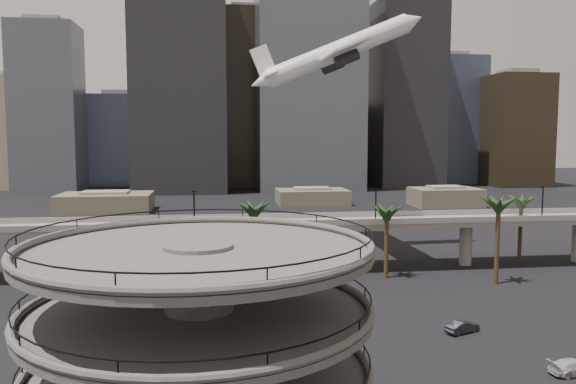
{
  "coord_description": "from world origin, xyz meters",
  "views": [
    {
      "loc": [
        -12.07,
        -39.24,
        22.97
      ],
      "look_at": [
        -2.95,
        28.0,
        16.32
      ],
      "focal_mm": 35.0,
      "sensor_mm": 36.0,
      "label": 1
    }
  ],
  "objects": [
    {
      "name": "parking_ramp",
      "position": [
        -13.0,
        -4.0,
        9.84
      ],
      "size": [
        22.2,
        22.2,
        17.35
      ],
      "color": "#524F4C",
      "rests_on": "ground"
    },
    {
      "name": "overpass",
      "position": [
        0.0,
        55.0,
        7.34
      ],
      "size": [
        130.0,
        9.3,
        14.7
      ],
      "color": "slate",
      "rests_on": "ground"
    },
    {
      "name": "palm_trees",
      "position": [
        21.48,
        47.47,
        11.3
      ],
      "size": [
        54.4,
        18.4,
        14.0
      ],
      "color": "#49351F",
      "rests_on": "ground"
    },
    {
      "name": "low_buildings",
      "position": [
        6.89,
        142.3,
        2.86
      ],
      "size": [
        135.0,
        27.5,
        6.8
      ],
      "color": "brown",
      "rests_on": "ground"
    },
    {
      "name": "skyline",
      "position": [
        15.11,
        217.09,
        40.04
      ],
      "size": [
        269.0,
        86.0,
        109.66
      ],
      "color": "#807258",
      "rests_on": "ground"
    },
    {
      "name": "airborne_jet",
      "position": [
        12.86,
        71.71,
        39.75
      ],
      "size": [
        36.01,
        32.57,
        17.64
      ],
      "rotation": [
        0.0,
        -0.39,
        0.01
      ],
      "color": "white",
      "rests_on": "ground"
    },
    {
      "name": "car_a",
      "position": [
        -2.38,
        16.97,
        0.74
      ],
      "size": [
        4.69,
        3.11,
        1.49
      ],
      "primitive_type": "imported",
      "rotation": [
        0.0,
        0.0,
        1.23
      ],
      "color": "#C5491C",
      "rests_on": "ground"
    },
    {
      "name": "car_b",
      "position": [
        16.92,
        21.55,
        0.71
      ],
      "size": [
        4.59,
        3.03,
        1.43
      ],
      "primitive_type": "imported",
      "rotation": [
        0.0,
        0.0,
        1.95
      ],
      "color": "black",
      "rests_on": "ground"
    },
    {
      "name": "car_c",
      "position": [
        22.62,
        9.01,
        0.74
      ],
      "size": [
        5.21,
        2.33,
        1.49
      ],
      "primitive_type": "imported",
      "rotation": [
        0.0,
        0.0,
        1.62
      ],
      "color": "silver",
      "rests_on": "ground"
    }
  ]
}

